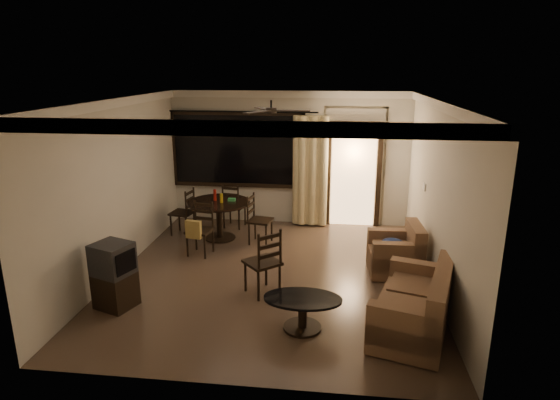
# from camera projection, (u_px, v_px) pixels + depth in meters

# --- Properties ---
(ground) EXTENTS (5.50, 5.50, 0.00)m
(ground) POSITION_uv_depth(u_px,v_px,m) (272.00, 275.00, 7.60)
(ground) COLOR #7F6651
(ground) RESTS_ON ground
(room_shell) EXTENTS (5.50, 6.70, 5.50)m
(room_shell) POSITION_uv_depth(u_px,v_px,m) (316.00, 147.00, 8.72)
(room_shell) COLOR beige
(room_shell) RESTS_ON ground
(dining_table) EXTENTS (1.21, 1.21, 0.98)m
(dining_table) POSITION_uv_depth(u_px,v_px,m) (219.00, 209.00, 9.08)
(dining_table) COLOR black
(dining_table) RESTS_ON ground
(dining_chair_west) EXTENTS (0.49, 0.49, 0.95)m
(dining_chair_west) POSITION_uv_depth(u_px,v_px,m) (183.00, 221.00, 9.40)
(dining_chair_west) COLOR black
(dining_chair_west) RESTS_ON ground
(dining_chair_east) EXTENTS (0.49, 0.49, 0.95)m
(dining_chair_east) POSITION_uv_depth(u_px,v_px,m) (260.00, 229.00, 8.93)
(dining_chair_east) COLOR black
(dining_chair_east) RESTS_ON ground
(dining_chair_south) EXTENTS (0.49, 0.53, 0.95)m
(dining_chair_south) POSITION_uv_depth(u_px,v_px,m) (200.00, 238.00, 8.38)
(dining_chair_south) COLOR black
(dining_chair_south) RESTS_ON ground
(dining_chair_north) EXTENTS (0.49, 0.49, 0.95)m
(dining_chair_north) POSITION_uv_depth(u_px,v_px,m) (234.00, 214.00, 9.83)
(dining_chair_north) COLOR black
(dining_chair_north) RESTS_ON ground
(tv_cabinet) EXTENTS (0.61, 0.59, 0.94)m
(tv_cabinet) POSITION_uv_depth(u_px,v_px,m) (114.00, 275.00, 6.50)
(tv_cabinet) COLOR black
(tv_cabinet) RESTS_ON ground
(sofa) EXTENTS (1.26, 1.75, 0.84)m
(sofa) POSITION_uv_depth(u_px,v_px,m) (417.00, 307.00, 5.91)
(sofa) COLOR #462E20
(sofa) RESTS_ON ground
(armchair) EXTENTS (0.85, 0.85, 0.82)m
(armchair) POSITION_uv_depth(u_px,v_px,m) (398.00, 254.00, 7.61)
(armchair) COLOR #462E20
(armchair) RESTS_ON ground
(coffee_table) EXTENTS (1.01, 0.60, 0.44)m
(coffee_table) POSITION_uv_depth(u_px,v_px,m) (303.00, 308.00, 5.99)
(coffee_table) COLOR black
(coffee_table) RESTS_ON ground
(side_chair) EXTENTS (0.65, 0.65, 1.03)m
(side_chair) POSITION_uv_depth(u_px,v_px,m) (263.00, 274.00, 6.93)
(side_chair) COLOR black
(side_chair) RESTS_ON ground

